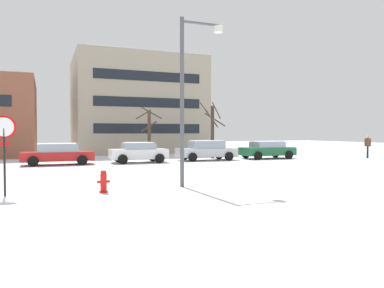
% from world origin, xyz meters
% --- Properties ---
extents(ground_plane, '(120.00, 120.00, 0.00)m').
position_xyz_m(ground_plane, '(0.00, 0.00, 0.00)').
color(ground_plane, white).
extents(road_surface, '(80.00, 9.67, 0.00)m').
position_xyz_m(road_surface, '(0.00, 3.84, 0.00)').
color(road_surface, silver).
rests_on(road_surface, ground).
extents(stop_sign, '(0.75, 0.15, 2.65)m').
position_xyz_m(stop_sign, '(-2.81, -2.25, 1.86)').
color(stop_sign, black).
rests_on(stop_sign, ground).
extents(fire_hydrant, '(0.44, 0.30, 0.82)m').
position_xyz_m(fire_hydrant, '(0.29, -2.75, 0.41)').
color(fire_hydrant, red).
rests_on(fire_hydrant, ground).
extents(street_lamp, '(1.78, 0.36, 6.45)m').
position_xyz_m(street_lamp, '(3.58, -2.47, 3.89)').
color(street_lamp, '#4C4F54').
rests_on(street_lamp, ground).
extents(parked_car_red, '(4.45, 2.05, 1.38)m').
position_xyz_m(parked_car_red, '(-0.81, 9.47, 0.71)').
color(parked_car_red, red).
rests_on(parked_car_red, ground).
extents(parked_car_white, '(3.87, 2.14, 1.40)m').
position_xyz_m(parked_car_white, '(4.40, 9.23, 0.73)').
color(parked_car_white, white).
rests_on(parked_car_white, ground).
extents(parked_car_silver, '(4.46, 2.03, 1.49)m').
position_xyz_m(parked_car_silver, '(9.61, 9.43, 0.75)').
color(parked_car_silver, silver).
rests_on(parked_car_silver, ground).
extents(parked_car_green, '(4.31, 2.17, 1.39)m').
position_xyz_m(parked_car_green, '(14.82, 9.27, 0.72)').
color(parked_car_green, '#1E6038').
rests_on(parked_car_green, ground).
extents(pedestrian_crossing, '(0.37, 0.42, 1.81)m').
position_xyz_m(pedestrian_crossing, '(22.59, 6.63, 1.06)').
color(pedestrian_crossing, black).
rests_on(pedestrian_crossing, ground).
extents(tree_far_left, '(1.76, 1.85, 4.00)m').
position_xyz_m(tree_far_left, '(5.94, 12.10, 2.11)').
color(tree_far_left, '#423326').
rests_on(tree_far_left, ground).
extents(tree_far_right, '(1.65, 1.78, 4.51)m').
position_xyz_m(tree_far_right, '(10.88, 11.11, 2.35)').
color(tree_far_right, '#423326').
rests_on(tree_far_right, ground).
extents(building_far_right, '(12.67, 10.57, 9.82)m').
position_xyz_m(building_far_right, '(7.47, 23.01, 4.91)').
color(building_far_right, '#9E937F').
rests_on(building_far_right, ground).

